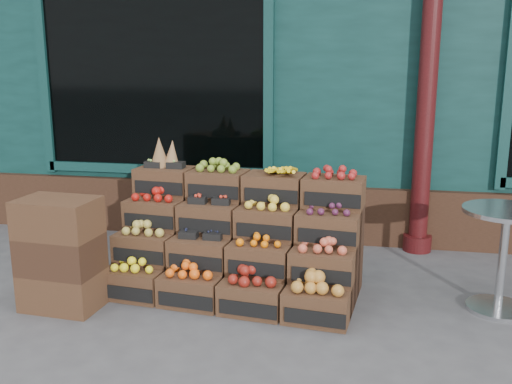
# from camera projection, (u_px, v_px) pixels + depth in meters

# --- Properties ---
(ground) EXTENTS (60.00, 60.00, 0.00)m
(ground) POSITION_uv_depth(u_px,v_px,m) (265.00, 331.00, 4.05)
(ground) COLOR #4B4B4D
(ground) RESTS_ON ground
(shop_facade) EXTENTS (12.00, 6.24, 4.80)m
(shop_facade) POSITION_uv_depth(u_px,v_px,m) (327.00, 25.00, 8.40)
(shop_facade) COLOR #0E3230
(shop_facade) RESTS_ON ground
(crate_display) EXTENTS (2.06, 1.16, 1.24)m
(crate_display) POSITION_uv_depth(u_px,v_px,m) (238.00, 246.00, 4.72)
(crate_display) COLOR #452B1B
(crate_display) RESTS_ON ground
(spare_crates) EXTENTS (0.60, 0.44, 0.87)m
(spare_crates) POSITION_uv_depth(u_px,v_px,m) (61.00, 254.00, 4.36)
(spare_crates) COLOR #452B1B
(spare_crates) RESTS_ON ground
(bistro_table) EXTENTS (0.64, 0.64, 0.81)m
(bistro_table) POSITION_uv_depth(u_px,v_px,m) (504.00, 248.00, 4.28)
(bistro_table) COLOR silver
(bistro_table) RESTS_ON ground
(shopkeeper) EXTENTS (0.76, 0.55, 1.93)m
(shopkeeper) POSITION_uv_depth(u_px,v_px,m) (152.00, 138.00, 6.87)
(shopkeeper) COLOR #195831
(shopkeeper) RESTS_ON ground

